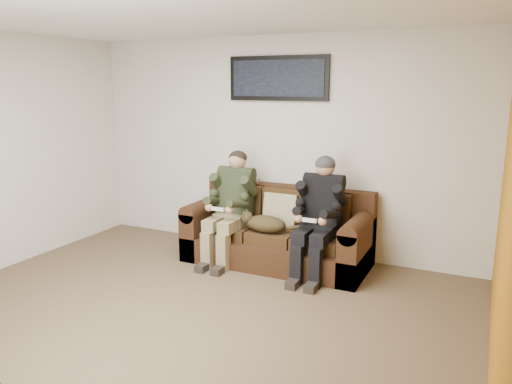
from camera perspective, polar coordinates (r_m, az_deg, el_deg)
The scene contains 12 objects.
floor at distance 4.55m, azimuth -9.34°, elevation -14.48°, with size 5.00×5.00×0.00m, color brown.
ceiling at distance 4.11m, azimuth -10.67°, elevation 19.95°, with size 5.00×5.00×0.00m, color silver.
wall_back at distance 6.09m, azimuth 2.42°, elevation 5.31°, with size 5.00×5.00×0.00m, color beige.
wall_right at distance 3.39m, azimuth 27.03°, elevation -1.63°, with size 4.50×4.50×0.00m, color beige.
accent_wall_right at distance 3.39m, azimuth 26.86°, elevation -1.61°, with size 4.50×4.50×0.00m, color #A56410.
sofa at distance 5.82m, azimuth 2.66°, elevation -4.87°, with size 2.09×0.90×0.85m.
throw_pillow at distance 5.78m, azimuth 2.84°, elevation -2.06°, with size 0.40×0.11×0.38m, color tan.
throw_blanket at distance 6.19m, azimuth -1.73°, elevation 1.23°, with size 0.43×0.21×0.08m, color tan.
person_left at distance 5.80m, azimuth -2.86°, elevation -0.98°, with size 0.51×0.87×1.27m.
person_right at distance 5.38m, azimuth 7.25°, elevation -2.06°, with size 0.51×0.86×1.28m.
cat at distance 5.56m, azimuth 0.95°, elevation -3.59°, with size 0.66×0.26×0.24m.
framed_poster at distance 6.01m, azimuth 2.53°, elevation 12.86°, with size 1.25×0.05×0.52m.
Camera 1 is at (2.38, -3.31, 2.03)m, focal length 35.00 mm.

